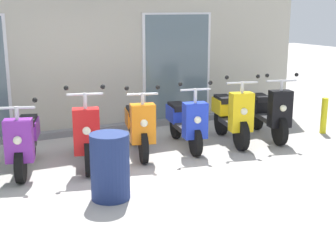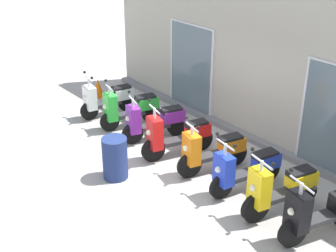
% 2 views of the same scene
% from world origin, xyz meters
% --- Properties ---
extents(ground_plane, '(40.00, 40.00, 0.00)m').
position_xyz_m(ground_plane, '(0.00, 0.00, 0.00)').
color(ground_plane, '#A8A39E').
extents(storefront_facade, '(10.00, 0.50, 3.95)m').
position_xyz_m(storefront_facade, '(0.00, 2.70, 1.91)').
color(storefront_facade, '#B2AD9E').
rests_on(storefront_facade, ground_plane).
extents(scooter_purple, '(0.77, 1.54, 1.20)m').
position_xyz_m(scooter_purple, '(-1.37, 0.78, 0.47)').
color(scooter_purple, black).
rests_on(scooter_purple, ground_plane).
extents(scooter_red, '(0.75, 1.65, 1.34)m').
position_xyz_m(scooter_red, '(-0.45, 0.67, 0.51)').
color(scooter_red, black).
rests_on(scooter_red, ground_plane).
extents(scooter_orange, '(0.70, 1.58, 1.24)m').
position_xyz_m(scooter_orange, '(0.49, 0.82, 0.48)').
color(scooter_orange, black).
rests_on(scooter_orange, ground_plane).
extents(scooter_blue, '(0.65, 1.62, 1.25)m').
position_xyz_m(scooter_blue, '(1.38, 0.83, 0.47)').
color(scooter_blue, black).
rests_on(scooter_blue, ground_plane).
extents(scooter_yellow, '(0.72, 1.59, 1.30)m').
position_xyz_m(scooter_yellow, '(2.26, 0.72, 0.51)').
color(scooter_yellow, black).
rests_on(scooter_yellow, ground_plane).
extents(scooter_black, '(0.77, 1.64, 1.29)m').
position_xyz_m(scooter_black, '(3.09, 0.72, 0.49)').
color(scooter_black, black).
rests_on(scooter_black, ground_plane).
extents(curb_bollard, '(0.12, 0.12, 0.70)m').
position_xyz_m(curb_bollard, '(4.26, 0.50, 0.35)').
color(curb_bollard, yellow).
rests_on(curb_bollard, ground_plane).
extents(trash_bin, '(0.50, 0.50, 0.86)m').
position_xyz_m(trash_bin, '(-0.57, -0.81, 0.43)').
color(trash_bin, navy).
rests_on(trash_bin, ground_plane).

